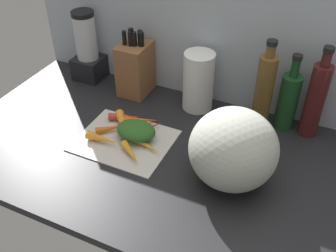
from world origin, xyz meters
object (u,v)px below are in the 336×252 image
at_px(knife_block, 135,68).
at_px(bottle_2, 316,99).
at_px(cutting_board, 125,140).
at_px(carrot_8, 129,122).
at_px(bottle_0, 264,91).
at_px(winter_squash, 233,149).
at_px(carrot_0, 103,139).
at_px(paper_towel_roll, 198,81).
at_px(carrot_1, 131,153).
at_px(carrot_3, 148,127).
at_px(carrot_6, 148,146).
at_px(blender_appliance, 87,50).
at_px(carrot_2, 112,128).
at_px(carrot_4, 140,122).
at_px(carrot_7, 124,117).
at_px(carrot_9, 123,127).
at_px(bottle_1, 288,100).
at_px(carrot_5, 138,120).

bearing_deg(knife_block, bottle_2, 1.50).
distance_m(cutting_board, carrot_8, 0.08).
bearing_deg(bottle_0, winter_squash, -91.61).
bearing_deg(carrot_0, paper_towel_roll, 58.97).
relative_size(carrot_1, knife_block, 0.42).
height_order(carrot_0, carrot_3, carrot_0).
xyz_separation_m(winter_squash, knife_block, (-0.51, 0.32, -0.01)).
distance_m(carrot_6, blender_appliance, 0.57).
distance_m(carrot_1, winter_squash, 0.34).
bearing_deg(carrot_2, knife_block, 100.61).
relative_size(carrot_4, carrot_8, 0.74).
height_order(carrot_6, carrot_8, carrot_8).
xyz_separation_m(carrot_7, carrot_9, (0.03, -0.06, 0.00)).
distance_m(carrot_7, bottle_1, 0.59).
bearing_deg(bottle_2, winter_squash, -117.70).
distance_m(carrot_0, carrot_9, 0.09).
distance_m(carrot_0, bottle_0, 0.58).
height_order(carrot_5, carrot_9, carrot_9).
distance_m(blender_appliance, bottle_2, 0.92).
relative_size(knife_block, blender_appliance, 0.90).
bearing_deg(carrot_4, carrot_0, -117.97).
bearing_deg(cutting_board, carrot_9, 123.80).
distance_m(carrot_1, bottle_0, 0.51).
bearing_deg(bottle_0, blender_appliance, 177.70).
distance_m(winter_squash, paper_towel_roll, 0.40).
distance_m(winter_squash, bottle_2, 0.39).
bearing_deg(carrot_6, bottle_0, 44.64).
height_order(carrot_2, carrot_5, carrot_5).
xyz_separation_m(winter_squash, bottle_1, (0.09, 0.35, -0.01)).
distance_m(bottle_0, bottle_2, 0.17).
height_order(knife_block, bottle_1, bottle_1).
xyz_separation_m(carrot_4, carrot_5, (-0.01, 0.01, -0.00)).
relative_size(carrot_1, paper_towel_roll, 0.49).
distance_m(carrot_5, bottle_0, 0.46).
relative_size(carrot_4, winter_squash, 0.40).
height_order(carrot_3, blender_appliance, blender_appliance).
bearing_deg(carrot_0, carrot_4, 62.03).
relative_size(carrot_2, carrot_4, 1.09).
height_order(carrot_4, carrot_7, carrot_4).
xyz_separation_m(carrot_7, knife_block, (-0.06, 0.20, 0.09)).
distance_m(carrot_7, bottle_0, 0.51).
height_order(carrot_0, bottle_0, bottle_0).
distance_m(blender_appliance, paper_towel_roll, 0.51).
bearing_deg(cutting_board, carrot_8, 108.19).
bearing_deg(carrot_7, bottle_0, 22.92).
bearing_deg(bottle_1, carrot_9, -150.85).
bearing_deg(carrot_2, winter_squash, -5.70).
bearing_deg(bottle_0, carrot_4, -152.43).
bearing_deg(cutting_board, carrot_0, -141.69).
distance_m(carrot_1, carrot_3, 0.15).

